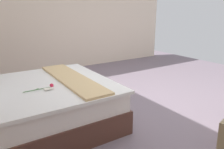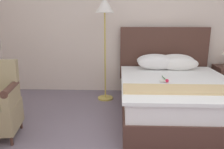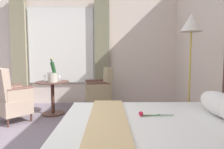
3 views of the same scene
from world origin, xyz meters
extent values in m
plane|color=slate|center=(0.00, 0.00, 0.00)|extent=(7.50, 7.50, 0.00)
cube|color=beige|center=(3.06, 0.00, 1.49)|extent=(0.12, 5.94, 2.99)
cube|color=#4F3027|center=(0.28, 1.74, 0.15)|extent=(1.61, 2.02, 0.31)
cube|color=white|center=(0.28, 1.74, 0.42)|extent=(1.57, 1.96, 0.24)
cube|color=white|center=(0.28, 1.68, 0.56)|extent=(1.65, 1.89, 0.04)
cube|color=#D9B77E|center=(0.28, 1.19, 0.60)|extent=(1.61, 0.36, 0.03)
cylinder|color=#2D6628|center=(0.10, 1.70, 0.60)|extent=(0.01, 0.34, 0.01)
sphere|color=#DB2342|center=(0.11, 1.53, 0.61)|extent=(0.05, 0.05, 0.05)
ellipsoid|color=#33702D|center=(0.10, 1.70, 0.60)|extent=(0.05, 0.05, 0.01)
cube|color=white|center=(0.05, 1.58, 0.60)|extent=(0.08, 0.11, 0.00)
camera|label=1|loc=(-2.44, 2.28, 1.50)|focal=35.00mm
camera|label=2|loc=(-0.56, -1.47, 1.46)|focal=35.00mm
camera|label=3|loc=(2.11, 1.20, 1.20)|focal=32.00mm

